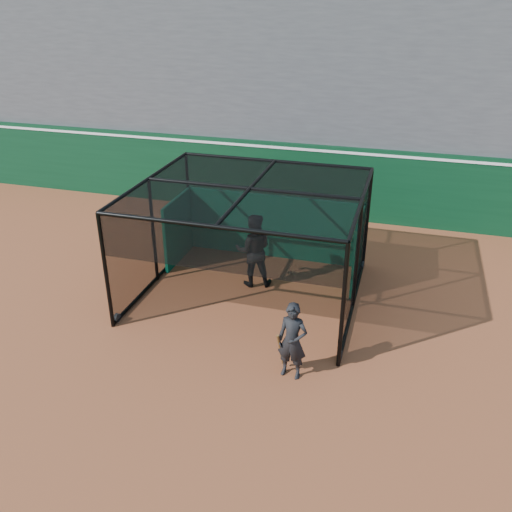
# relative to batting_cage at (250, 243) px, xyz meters

# --- Properties ---
(ground) EXTENTS (120.00, 120.00, 0.00)m
(ground) POSITION_rel_batting_cage_xyz_m (-0.56, -2.61, -1.43)
(ground) COLOR brown
(ground) RESTS_ON ground
(outfield_wall) EXTENTS (50.00, 0.50, 2.50)m
(outfield_wall) POSITION_rel_batting_cage_xyz_m (-0.56, 5.89, -0.14)
(outfield_wall) COLOR #09331A
(outfield_wall) RESTS_ON ground
(grandstand) EXTENTS (50.00, 7.85, 8.95)m
(grandstand) POSITION_rel_batting_cage_xyz_m (-0.56, 9.66, 3.05)
(grandstand) COLOR #4C4C4F
(grandstand) RESTS_ON ground
(batting_cage) EXTENTS (5.40, 4.88, 2.86)m
(batting_cage) POSITION_rel_batting_cage_xyz_m (0.00, 0.00, 0.00)
(batting_cage) COLOR black
(batting_cage) RESTS_ON ground
(batter) EXTENTS (1.15, 1.01, 2.00)m
(batter) POSITION_rel_batting_cage_xyz_m (-0.06, 0.48, -0.43)
(batter) COLOR black
(batter) RESTS_ON ground
(on_deck_player) EXTENTS (0.65, 0.47, 1.68)m
(on_deck_player) POSITION_rel_batting_cage_xyz_m (1.77, -2.99, -0.59)
(on_deck_player) COLOR black
(on_deck_player) RESTS_ON ground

